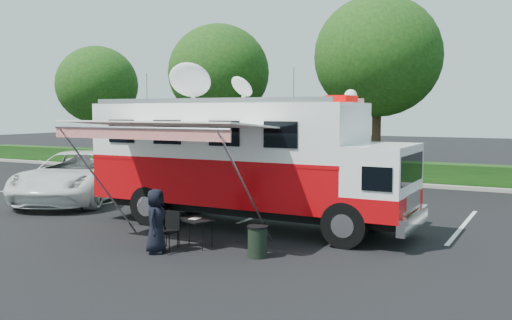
{
  "coord_description": "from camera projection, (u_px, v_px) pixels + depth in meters",
  "views": [
    {
      "loc": [
        7.84,
        -14.26,
        3.36
      ],
      "look_at": [
        0.0,
        0.5,
        1.9
      ],
      "focal_mm": 40.0,
      "sensor_mm": 36.0,
      "label": 1
    }
  ],
  "objects": [
    {
      "name": "ground_plane",
      "position": [
        248.0,
        227.0,
        16.51
      ],
      "size": [
        120.0,
        120.0,
        0.0
      ],
      "primitive_type": "plane",
      "color": "black",
      "rests_on": "ground"
    },
    {
      "name": "back_border",
      "position": [
        401.0,
        75.0,
        26.89
      ],
      "size": [
        60.0,
        6.14,
        8.87
      ],
      "color": "#9E998E",
      "rests_on": "ground_plane"
    },
    {
      "name": "stall_lines",
      "position": [
        277.0,
        209.0,
        19.38
      ],
      "size": [
        24.12,
        5.5,
        0.01
      ],
      "color": "silver",
      "rests_on": "ground_plane"
    },
    {
      "name": "command_truck",
      "position": [
        245.0,
        159.0,
        16.37
      ],
      "size": [
        9.5,
        2.61,
        4.57
      ],
      "color": "black",
      "rests_on": "ground_plane"
    },
    {
      "name": "awning",
      "position": [
        163.0,
        127.0,
        14.3
      ],
      "size": [
        5.19,
        2.68,
        3.13
      ],
      "color": "white",
      "rests_on": "ground_plane"
    },
    {
      "name": "white_suv",
      "position": [
        79.0,
        201.0,
        21.24
      ],
      "size": [
        5.32,
        7.27,
        1.84
      ],
      "primitive_type": "imported",
      "rotation": [
        0.0,
        0.0,
        0.39
      ],
      "color": "silver",
      "rests_on": "ground_plane"
    },
    {
      "name": "person",
      "position": [
        156.0,
        253.0,
        13.46
      ],
      "size": [
        0.69,
        0.86,
        1.53
      ],
      "primitive_type": "imported",
      "rotation": [
        0.0,
        0.0,
        1.88
      ],
      "color": "black",
      "rests_on": "ground_plane"
    },
    {
      "name": "folding_table",
      "position": [
        195.0,
        221.0,
        13.95
      ],
      "size": [
        0.99,
        0.85,
        0.71
      ],
      "color": "black",
      "rests_on": "ground_plane"
    },
    {
      "name": "folding_chair",
      "position": [
        170.0,
        227.0,
        13.9
      ],
      "size": [
        0.43,
        0.45,
        0.9
      ],
      "color": "black",
      "rests_on": "ground_plane"
    },
    {
      "name": "trash_bin",
      "position": [
        258.0,
        241.0,
        13.03
      ],
      "size": [
        0.48,
        0.48,
        0.73
      ],
      "color": "black",
      "rests_on": "ground_plane"
    }
  ]
}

